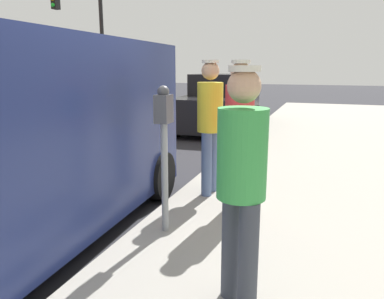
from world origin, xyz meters
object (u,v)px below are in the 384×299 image
at_px(pedestrian_in_red, 239,125).
at_px(fire_hydrant, 257,126).
at_px(pedestrian_in_yellow, 210,118).
at_px(traffic_light_corner, 84,26).
at_px(parked_sedan_ahead, 221,104).
at_px(pedestrian_in_green, 241,175).
at_px(parking_meter_near, 164,135).

xyz_separation_m(pedestrian_in_red, fire_hydrant, (-0.47, 3.92, -0.61)).
bearing_deg(pedestrian_in_yellow, traffic_light_corner, 132.64).
xyz_separation_m(pedestrian_in_red, parked_sedan_ahead, (-2.08, 6.66, -0.43)).
xyz_separation_m(pedestrian_in_green, parked_sedan_ahead, (-2.52, 8.52, -0.38)).
distance_m(pedestrian_in_yellow, traffic_light_corner, 12.45).
bearing_deg(fire_hydrant, traffic_light_corner, 146.56).
distance_m(pedestrian_in_green, pedestrian_in_yellow, 2.46).
relative_size(pedestrian_in_green, traffic_light_corner, 0.33).
height_order(pedestrian_in_green, pedestrian_in_red, pedestrian_in_red).
bearing_deg(fire_hydrant, pedestrian_in_yellow, -90.33).
relative_size(parked_sedan_ahead, traffic_light_corner, 0.86).
height_order(parked_sedan_ahead, traffic_light_corner, traffic_light_corner).
relative_size(parking_meter_near, pedestrian_in_yellow, 0.85).
distance_m(parked_sedan_ahead, fire_hydrant, 3.18).
xyz_separation_m(pedestrian_in_red, traffic_light_corner, (-8.77, 9.41, 2.34)).
bearing_deg(traffic_light_corner, pedestrian_in_green, -50.74).
xyz_separation_m(parking_meter_near, parked_sedan_ahead, (-1.51, 7.55, -0.43)).
height_order(pedestrian_in_green, parked_sedan_ahead, pedestrian_in_green).
distance_m(pedestrian_in_yellow, pedestrian_in_red, 0.64).
bearing_deg(parking_meter_near, pedestrian_in_green, -43.88).
height_order(parking_meter_near, parked_sedan_ahead, parking_meter_near).
distance_m(parking_meter_near, fire_hydrant, 4.86).
xyz_separation_m(parking_meter_near, fire_hydrant, (0.10, 4.82, -0.61)).
bearing_deg(pedestrian_in_red, parking_meter_near, -122.26).
height_order(pedestrian_in_green, traffic_light_corner, traffic_light_corner).
bearing_deg(pedestrian_in_yellow, parked_sedan_ahead, 104.28).
height_order(pedestrian_in_red, fire_hydrant, pedestrian_in_red).
distance_m(pedestrian_in_red, parked_sedan_ahead, 6.99).
height_order(pedestrian_in_yellow, traffic_light_corner, traffic_light_corner).
bearing_deg(pedestrian_in_yellow, parking_meter_near, -93.50).
xyz_separation_m(parking_meter_near, pedestrian_in_green, (1.01, -0.97, -0.05)).
bearing_deg(fire_hydrant, parked_sedan_ahead, 120.51).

